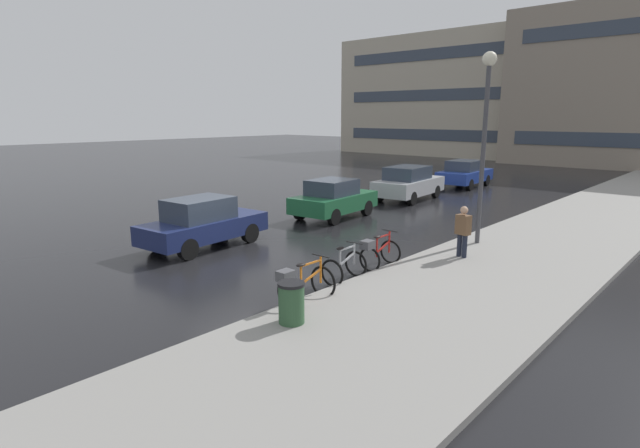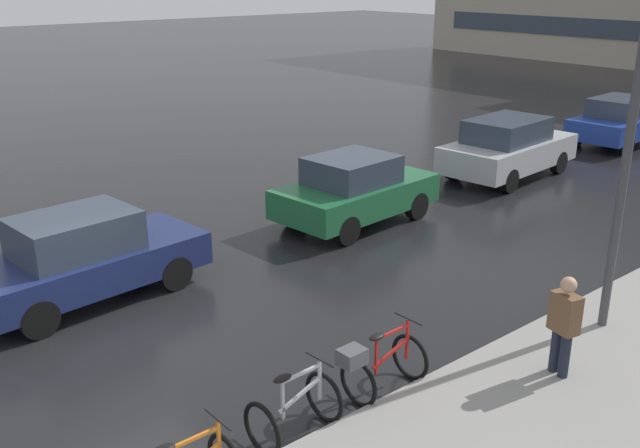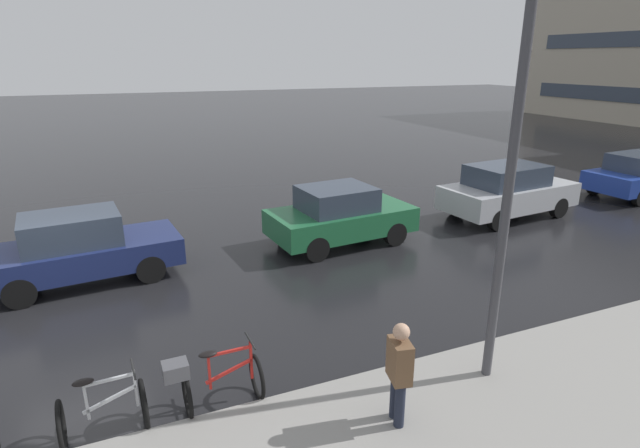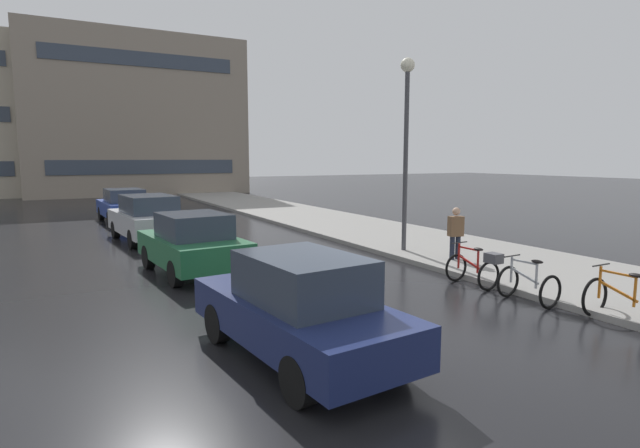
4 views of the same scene
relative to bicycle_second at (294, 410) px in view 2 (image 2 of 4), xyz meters
The scene contains 9 objects.
ground_plane 3.44m from the bicycle_second, 169.52° to the right, with size 140.00×140.00×0.00m, color black.
bicycle_second is the anchor object (origin of this frame).
bicycle_third 1.42m from the bicycle_second, 90.28° to the left, with size 0.70×1.34×0.98m.
car_navy 5.47m from the bicycle_second, behind, with size 2.08×4.24×1.60m.
car_green 8.07m from the bicycle_second, 132.45° to the left, with size 2.20×3.98×1.58m.
car_silver 13.09m from the bicycle_second, 115.31° to the left, with size 2.32×4.47×1.67m.
car_blue 18.91m from the bicycle_second, 107.41° to the left, with size 2.14×4.23×1.56m.
pedestrian 3.90m from the bicycle_second, 69.13° to the left, with size 0.44×0.32×1.61m.
streetlamp 6.62m from the bicycle_second, 79.67° to the left, with size 0.43×0.43×5.95m.
Camera 2 is at (9.32, -3.90, 5.48)m, focal length 40.00 mm.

